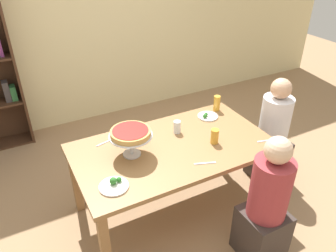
% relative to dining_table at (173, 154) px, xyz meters
% --- Properties ---
extents(ground_plane, '(12.00, 12.00, 0.00)m').
position_rel_dining_table_xyz_m(ground_plane, '(0.00, 0.00, -0.66)').
color(ground_plane, '#9E7A56').
extents(rear_partition, '(8.00, 0.12, 2.80)m').
position_rel_dining_table_xyz_m(rear_partition, '(0.00, 2.20, 0.74)').
color(rear_partition, beige).
rests_on(rear_partition, ground_plane).
extents(dining_table, '(1.72, 0.97, 0.74)m').
position_rel_dining_table_xyz_m(dining_table, '(0.00, 0.00, 0.00)').
color(dining_table, olive).
rests_on(dining_table, ground_plane).
extents(diner_head_east, '(0.34, 0.34, 1.15)m').
position_rel_dining_table_xyz_m(diner_head_east, '(1.15, -0.03, -0.17)').
color(diner_head_east, '#382D28').
rests_on(diner_head_east, ground_plane).
extents(diner_near_right, '(0.34, 0.34, 1.15)m').
position_rel_dining_table_xyz_m(diner_near_right, '(0.40, -0.77, -0.17)').
color(diner_near_right, '#382D28').
rests_on(diner_near_right, ground_plane).
extents(deep_dish_pizza_stand, '(0.36, 0.36, 0.24)m').
position_rel_dining_table_xyz_m(deep_dish_pizza_stand, '(-0.36, 0.06, 0.28)').
color(deep_dish_pizza_stand, silver).
rests_on(deep_dish_pizza_stand, dining_table).
extents(salad_plate_near_diner, '(0.20, 0.20, 0.05)m').
position_rel_dining_table_xyz_m(salad_plate_near_diner, '(0.54, 0.29, 0.09)').
color(salad_plate_near_diner, white).
rests_on(salad_plate_near_diner, dining_table).
extents(salad_plate_far_diner, '(0.22, 0.22, 0.07)m').
position_rel_dining_table_xyz_m(salad_plate_far_diner, '(-0.63, -0.25, 0.10)').
color(salad_plate_far_diner, white).
rests_on(salad_plate_far_diner, dining_table).
extents(beer_glass_amber_tall, '(0.07, 0.07, 0.14)m').
position_rel_dining_table_xyz_m(beer_glass_amber_tall, '(0.34, -0.12, 0.15)').
color(beer_glass_amber_tall, gold).
rests_on(beer_glass_amber_tall, dining_table).
extents(beer_glass_amber_short, '(0.07, 0.07, 0.16)m').
position_rel_dining_table_xyz_m(beer_glass_amber_short, '(0.71, 0.37, 0.16)').
color(beer_glass_amber_short, gold).
rests_on(beer_glass_amber_short, dining_table).
extents(water_glass_clear_near, '(0.07, 0.07, 0.12)m').
position_rel_dining_table_xyz_m(water_glass_clear_near, '(0.14, 0.18, 0.14)').
color(water_glass_clear_near, white).
rests_on(water_glass_clear_near, dining_table).
extents(cutlery_fork_near, '(0.17, 0.08, 0.00)m').
position_rel_dining_table_xyz_m(cutlery_fork_near, '(0.11, -0.33, 0.09)').
color(cutlery_fork_near, silver).
rests_on(cutlery_fork_near, dining_table).
extents(cutlery_knife_near, '(0.18, 0.06, 0.00)m').
position_rel_dining_table_xyz_m(cutlery_knife_near, '(-0.50, 0.33, 0.09)').
color(cutlery_knife_near, silver).
rests_on(cutlery_knife_near, dining_table).
extents(cutlery_fork_far, '(0.17, 0.08, 0.00)m').
position_rel_dining_table_xyz_m(cutlery_fork_far, '(-0.18, 0.36, 0.09)').
color(cutlery_fork_far, silver).
rests_on(cutlery_fork_far, dining_table).
extents(cutlery_knife_far, '(0.18, 0.06, 0.00)m').
position_rel_dining_table_xyz_m(cutlery_knife_far, '(0.77, -0.31, 0.09)').
color(cutlery_knife_far, silver).
rests_on(cutlery_knife_far, dining_table).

